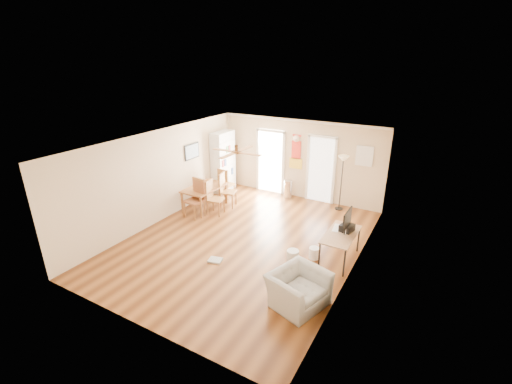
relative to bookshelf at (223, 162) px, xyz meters
The scene contains 30 objects.
floor 3.88m from the bookshelf, 47.63° to the right, with size 7.00×7.00×0.00m, color brown.
ceiling 4.05m from the bookshelf, 47.63° to the right, with size 5.50×7.00×0.00m, color silver, non-canonical shape.
wall_back 2.64m from the bookshelf, 16.27° to the left, with size 5.50×0.04×2.60m, color beige, non-canonical shape.
wall_front 6.76m from the bookshelf, 68.07° to the right, with size 5.50×0.04×2.60m, color beige, non-canonical shape.
wall_left 2.79m from the bookshelf, 94.72° to the right, with size 0.04×7.00×2.60m, color beige, non-canonical shape.
wall_right 5.96m from the bookshelf, 27.67° to the right, with size 0.04×7.00×2.60m, color beige, non-canonical shape.
crown_molding 4.04m from the bookshelf, 47.63° to the right, with size 5.50×7.00×0.08m, color white, non-canonical shape.
kitchen_doorway 1.64m from the bookshelf, 26.10° to the left, with size 0.90×0.10×2.10m, color white, non-canonical shape.
bathroom_doorway 3.35m from the bookshelf, 12.43° to the left, with size 0.80×0.10×2.10m, color white, non-canonical shape.
wall_decal 2.55m from the bookshelf, 16.63° to the left, with size 0.46×0.03×1.10m, color red.
ac_grille 4.67m from the bookshelf, ahead, with size 0.50×0.04×0.60m, color white.
framed_poster 1.53m from the bookshelf, 98.48° to the right, with size 0.04×0.66×0.48m, color black.
ceiling_fan 4.20m from the bookshelf, 50.55° to the right, with size 1.24×1.24×0.20m, color #593819, non-canonical shape.
bookshelf is the anchor object (origin of this frame).
dining_table 1.76m from the bookshelf, 76.73° to the right, with size 0.84×1.40×0.70m, color #93602F, non-canonical shape.
dining_chair_right_a 1.52m from the bookshelf, 49.91° to the right, with size 0.44×0.44×1.07m, color #9F6433, non-canonical shape.
dining_chair_right_b 2.06m from the bookshelf, 62.47° to the right, with size 0.43×0.43×1.04m, color #9B6532, non-canonical shape.
dining_chair_near 2.34m from the bookshelf, 77.59° to the right, with size 0.47×0.47×1.13m, color brown, non-canonical shape.
dining_chair_far 0.86m from the bookshelf, 47.16° to the right, with size 0.42×0.42×1.01m, color olive, non-canonical shape.
trash_can 2.43m from the bookshelf, 11.89° to the left, with size 0.28×0.28×0.61m, color #B6B6B8.
torchiere_lamp 4.07m from the bookshelf, ahead, with size 0.32×0.32×1.71m, color black, non-canonical shape.
computer_desk 5.52m from the bookshelf, 26.52° to the right, with size 0.64×1.28×0.69m, color tan, non-canonical shape.
imac 5.53m from the bookshelf, 25.51° to the right, with size 0.08×0.61×0.57m, color black, non-canonical shape.
keyboard 5.23m from the bookshelf, 25.31° to the right, with size 0.14×0.42×0.02m, color white.
printer 5.46m from the bookshelf, 24.32° to the right, with size 0.27×0.32×0.16m, color black.
orange_bottle 5.17m from the bookshelf, 20.97° to the right, with size 0.08×0.08×0.25m, color orange.
wastebasket_a 5.14m from the bookshelf, 37.65° to the right, with size 0.28×0.28×0.32m, color silver.
wastebasket_b 5.20m from the bookshelf, 31.39° to the right, with size 0.24×0.24×0.28m, color white.
floor_cloth 4.71m from the bookshelf, 58.27° to the right, with size 0.31×0.24×0.04m, color #A8A8A3.
armchair 6.42m from the bookshelf, 42.95° to the right, with size 1.03×0.90×0.67m, color #A9A9A4.
Camera 1 is at (4.14, -6.75, 4.47)m, focal length 24.48 mm.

